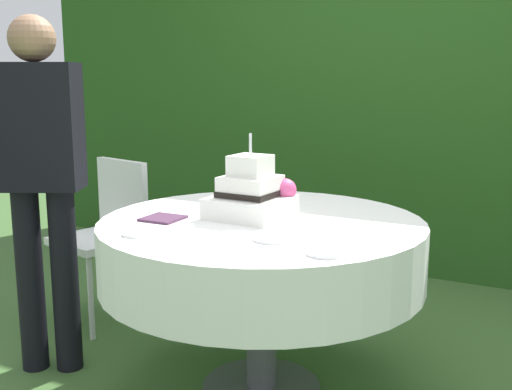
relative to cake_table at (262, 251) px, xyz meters
name	(u,v)px	position (x,y,z in m)	size (l,w,h in m)	color
ground_plane	(261,388)	(0.00, 0.00, -0.62)	(20.00, 20.00, 0.00)	#3D602D
foliage_hedge	(401,53)	(0.00, 2.10, 0.88)	(5.77, 0.45, 3.00)	#234C19
cake_table	(262,251)	(0.00, 0.00, 0.00)	(1.35, 1.35, 0.76)	#4C4C51
wedding_cake	(253,195)	(-0.06, 0.03, 0.23)	(0.32, 0.32, 0.35)	white
serving_plate_near	(267,194)	(-0.22, 0.49, 0.14)	(0.11, 0.11, 0.01)	white
serving_plate_far	(136,234)	(-0.30, -0.44, 0.14)	(0.11, 0.11, 0.01)	white
serving_plate_left	(273,239)	(0.18, -0.27, 0.14)	(0.14, 0.14, 0.01)	white
serving_plate_right	(326,253)	(0.42, -0.36, 0.14)	(0.13, 0.13, 0.01)	white
napkin_stack	(163,218)	(-0.37, -0.19, 0.14)	(0.15, 0.15, 0.01)	#4C2D47
garden_chair	(109,225)	(-1.11, 0.33, -0.08)	(0.48, 0.48, 0.89)	white
standing_person	(41,171)	(-0.96, -0.27, 0.31)	(0.41, 0.34, 1.60)	black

